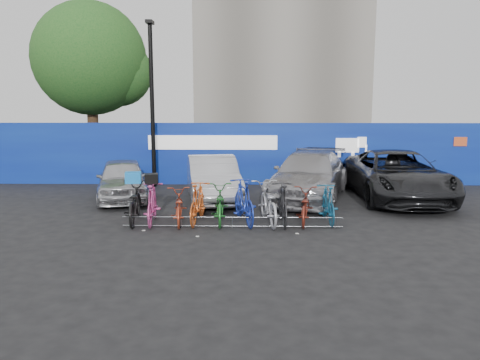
{
  "coord_description": "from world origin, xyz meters",
  "views": [
    {
      "loc": [
        0.44,
        -12.14,
        3.12
      ],
      "look_at": [
        0.14,
        2.0,
        0.82
      ],
      "focal_mm": 35.0,
      "sensor_mm": 36.0,
      "label": 1
    }
  ],
  "objects_px": {
    "car_3": "(397,175)",
    "bike_7": "(283,204)",
    "tree": "(95,62)",
    "bike_rack": "(232,222)",
    "bike_3": "(198,203)",
    "bike_6": "(268,203)",
    "bike_0": "(134,203)",
    "bike_5": "(244,201)",
    "bike_9": "(328,204)",
    "lamppost": "(152,100)",
    "bike_1": "(152,204)",
    "car_1": "(213,179)",
    "car_2": "(309,176)",
    "car_0": "(122,179)",
    "bike_8": "(304,206)",
    "bike_2": "(178,207)",
    "bike_4": "(219,204)"
  },
  "relations": [
    {
      "from": "bike_9",
      "to": "bike_5",
      "type": "bearing_deg",
      "value": 1.64
    },
    {
      "from": "bike_7",
      "to": "car_0",
      "type": "bearing_deg",
      "value": -33.7
    },
    {
      "from": "bike_1",
      "to": "bike_6",
      "type": "relative_size",
      "value": 0.88
    },
    {
      "from": "tree",
      "to": "car_0",
      "type": "xyz_separation_m",
      "value": [
        3.02,
        -7.09,
        -4.4
      ]
    },
    {
      "from": "car_1",
      "to": "car_2",
      "type": "xyz_separation_m",
      "value": [
        3.18,
        0.38,
        0.05
      ]
    },
    {
      "from": "bike_rack",
      "to": "bike_9",
      "type": "xyz_separation_m",
      "value": [
        2.51,
        0.61,
        0.34
      ]
    },
    {
      "from": "bike_rack",
      "to": "bike_5",
      "type": "distance_m",
      "value": 0.71
    },
    {
      "from": "bike_4",
      "to": "car_3",
      "type": "bearing_deg",
      "value": -153.68
    },
    {
      "from": "tree",
      "to": "bike_8",
      "type": "xyz_separation_m",
      "value": [
        8.66,
        -10.13,
        -4.61
      ]
    },
    {
      "from": "tree",
      "to": "bike_rack",
      "type": "relative_size",
      "value": 1.39
    },
    {
      "from": "bike_6",
      "to": "bike_8",
      "type": "xyz_separation_m",
      "value": [
        0.97,
        -0.0,
        -0.08
      ]
    },
    {
      "from": "bike_4",
      "to": "bike_8",
      "type": "distance_m",
      "value": 2.25
    },
    {
      "from": "tree",
      "to": "bike_0",
      "type": "height_order",
      "value": "tree"
    },
    {
      "from": "bike_0",
      "to": "bike_3",
      "type": "bearing_deg",
      "value": 170.9
    },
    {
      "from": "car_2",
      "to": "bike_1",
      "type": "distance_m",
      "value": 5.7
    },
    {
      "from": "bike_3",
      "to": "bike_2",
      "type": "bearing_deg",
      "value": 13.01
    },
    {
      "from": "bike_7",
      "to": "bike_rack",
      "type": "bearing_deg",
      "value": 15.95
    },
    {
      "from": "car_1",
      "to": "bike_5",
      "type": "xyz_separation_m",
      "value": [
        1.06,
        -2.98,
        -0.13
      ]
    },
    {
      "from": "car_0",
      "to": "car_2",
      "type": "height_order",
      "value": "car_2"
    },
    {
      "from": "lamppost",
      "to": "bike_3",
      "type": "height_order",
      "value": "lamppost"
    },
    {
      "from": "car_0",
      "to": "bike_5",
      "type": "bearing_deg",
      "value": -52.42
    },
    {
      "from": "bike_5",
      "to": "bike_7",
      "type": "xyz_separation_m",
      "value": [
        1.02,
        -0.06,
        -0.04
      ]
    },
    {
      "from": "lamppost",
      "to": "car_3",
      "type": "xyz_separation_m",
      "value": [
        8.49,
        -2.21,
        -2.47
      ]
    },
    {
      "from": "car_3",
      "to": "bike_2",
      "type": "distance_m",
      "value": 7.52
    },
    {
      "from": "car_3",
      "to": "bike_7",
      "type": "distance_m",
      "value": 5.22
    },
    {
      "from": "bike_2",
      "to": "bike_6",
      "type": "bearing_deg",
      "value": 174.95
    },
    {
      "from": "bike_7",
      "to": "bike_5",
      "type": "bearing_deg",
      "value": -5.44
    },
    {
      "from": "lamppost",
      "to": "bike_1",
      "type": "height_order",
      "value": "lamppost"
    },
    {
      "from": "lamppost",
      "to": "bike_1",
      "type": "distance_m",
      "value": 6.32
    },
    {
      "from": "bike_7",
      "to": "car_1",
      "type": "bearing_deg",
      "value": -57.55
    },
    {
      "from": "lamppost",
      "to": "tree",
      "type": "bearing_deg",
      "value": 127.51
    },
    {
      "from": "bike_5",
      "to": "bike_9",
      "type": "relative_size",
      "value": 1.17
    },
    {
      "from": "car_2",
      "to": "bike_7",
      "type": "bearing_deg",
      "value": -90.76
    },
    {
      "from": "lamppost",
      "to": "bike_5",
      "type": "relative_size",
      "value": 3.11
    },
    {
      "from": "car_3",
      "to": "bike_7",
      "type": "bearing_deg",
      "value": -139.03
    },
    {
      "from": "bike_0",
      "to": "bike_3",
      "type": "distance_m",
      "value": 1.7
    },
    {
      "from": "bike_6",
      "to": "bike_5",
      "type": "bearing_deg",
      "value": -4.56
    },
    {
      "from": "bike_rack",
      "to": "bike_7",
      "type": "bearing_deg",
      "value": 17.83
    },
    {
      "from": "car_1",
      "to": "bike_4",
      "type": "relative_size",
      "value": 2.32
    },
    {
      "from": "bike_3",
      "to": "bike_0",
      "type": "bearing_deg",
      "value": 3.59
    },
    {
      "from": "car_2",
      "to": "bike_rack",
      "type": "bearing_deg",
      "value": -105.01
    },
    {
      "from": "bike_5",
      "to": "bike_7",
      "type": "relative_size",
      "value": 1.08
    },
    {
      "from": "bike_6",
      "to": "bike_8",
      "type": "relative_size",
      "value": 1.17
    },
    {
      "from": "bike_5",
      "to": "bike_2",
      "type": "bearing_deg",
      "value": -12.56
    },
    {
      "from": "bike_rack",
      "to": "bike_6",
      "type": "height_order",
      "value": "bike_6"
    },
    {
      "from": "bike_4",
      "to": "bike_8",
      "type": "bearing_deg",
      "value": 175.93
    },
    {
      "from": "bike_3",
      "to": "bike_6",
      "type": "distance_m",
      "value": 1.85
    },
    {
      "from": "bike_7",
      "to": "bike_8",
      "type": "height_order",
      "value": "bike_7"
    },
    {
      "from": "bike_1",
      "to": "tree",
      "type": "bearing_deg",
      "value": -70.88
    },
    {
      "from": "tree",
      "to": "bike_7",
      "type": "relative_size",
      "value": 4.28
    }
  ]
}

